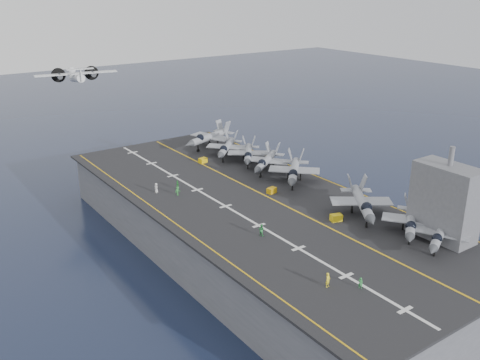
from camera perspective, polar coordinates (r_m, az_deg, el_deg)
ground at (r=104.38m, az=1.27°, el=-7.34°), size 500.00×500.00×0.00m
hull at (r=102.16m, az=1.30°, el=-4.85°), size 36.00×90.00×10.00m
flight_deck at (r=100.07m, az=1.32°, el=-2.15°), size 38.00×92.00×0.40m
foul_line at (r=101.67m, az=2.68°, el=-1.67°), size 0.35×90.00×0.02m
landing_centerline at (r=96.81m, az=-1.54°, el=-2.81°), size 0.50×90.00×0.02m
deck_edge_port at (r=91.72m, az=-7.29°, el=-4.34°), size 0.25×90.00×0.02m
deck_edge_stbd at (r=111.26m, az=9.01°, el=0.07°), size 0.25×90.00×0.02m
island_superstructure at (r=88.35m, az=21.13°, el=-1.32°), size 5.00×10.00×15.00m
fighter_jet_0 at (r=87.15m, az=20.56°, el=-5.32°), size 15.27×13.31×4.45m
fighter_jet_1 at (r=89.73m, az=17.80°, el=-4.12°), size 16.52×15.55×4.78m
fighter_jet_2 at (r=94.01m, az=12.91°, el=-2.27°), size 17.80×18.93×5.47m
fighter_jet_4 at (r=107.87m, az=5.79°, el=1.07°), size 18.12×18.24×5.36m
fighter_jet_5 at (r=113.92m, az=2.81°, el=2.11°), size 17.32×16.26×5.01m
fighter_jet_6 at (r=119.24m, az=0.89°, el=2.91°), size 15.73×16.60×4.81m
fighter_jet_7 at (r=123.64m, az=-1.44°, el=3.58°), size 16.90×16.73×4.96m
fighter_jet_8 at (r=131.24m, az=-3.30°, el=4.67°), size 18.52×15.34×5.51m
tow_cart_a at (r=92.24m, az=10.22°, el=-3.98°), size 2.21×1.77×1.16m
tow_cart_b at (r=102.80m, az=3.40°, el=-1.12°), size 1.99×1.51×1.07m
tow_cart_c at (r=120.35m, az=-3.98°, el=2.10°), size 2.05×1.57×1.10m
crew_1 at (r=72.86m, az=9.36°, el=-10.47°), size 1.40×1.09×2.06m
crew_2 at (r=85.55m, az=2.29°, el=-5.34°), size 1.21×1.42×2.01m
crew_3 at (r=102.15m, az=-6.67°, el=-1.16°), size 1.19×0.94×1.76m
crew_4 at (r=105.12m, az=-6.68°, el=-0.52°), size 1.24×1.30×1.81m
crew_5 at (r=103.93m, az=-8.92°, el=-0.84°), size 0.91×1.24×1.93m
crew_6 at (r=73.44m, az=12.73°, el=-10.66°), size 1.08×1.17×1.63m
transport_plane at (r=145.42m, az=-17.00°, el=10.34°), size 22.49×17.13×4.84m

